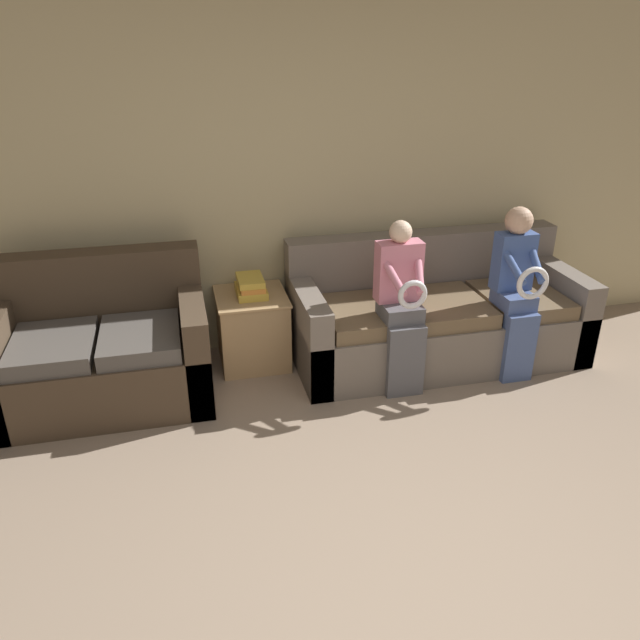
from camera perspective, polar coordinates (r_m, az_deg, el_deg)
The scene contains 7 objects.
wall_back at distance 4.69m, azimuth -1.83°, elevation 12.56°, with size 7.78×0.06×2.55m.
couch_main at distance 4.80m, azimuth 10.43°, elevation 0.30°, with size 2.15×0.91×0.89m.
couch_side at distance 4.41m, azimuth -19.30°, elevation -2.80°, with size 1.39×0.87×0.94m.
child_left_seated at distance 4.20m, azimuth 7.45°, elevation 1.60°, with size 0.31×0.37×1.17m.
child_right_seated at distance 4.54m, azimuth 17.53°, elevation 3.08°, with size 0.27×0.38×1.21m.
side_shelf at distance 4.65m, azimuth -6.19°, elevation -0.71°, with size 0.51×0.54×0.54m.
book_stack at distance 4.53m, azimuth -6.34°, elevation 3.05°, with size 0.21×0.30×0.14m.
Camera 1 is at (-0.92, -1.57, 2.28)m, focal length 35.00 mm.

